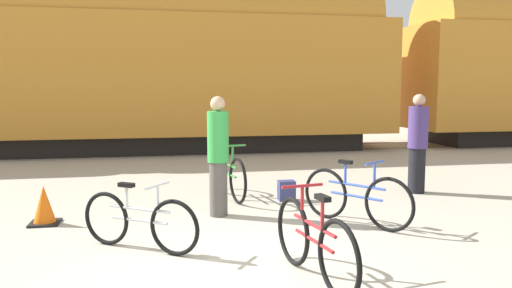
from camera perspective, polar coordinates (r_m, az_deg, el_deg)
The scene contains 12 objects.
ground_plane at distance 5.57m, azimuth -2.18°, elevation -13.64°, with size 80.00×80.00×0.00m, color #B2A893.
freight_train at distance 15.37m, azimuth -8.04°, elevation 9.80°, with size 39.92×3.02×5.39m.
rail_near at distance 14.75m, azimuth -7.72°, elevation -1.03°, with size 51.92×0.07×0.01m, color #4C4238.
rail_far at distance 16.18m, azimuth -8.01°, elevation -0.38°, with size 51.92×0.07×0.01m, color #4C4238.
bicycle_maroon at distance 5.07m, azimuth 6.61°, elevation -11.06°, with size 0.46×1.69×0.92m.
bicycle_blue at distance 7.14m, azimuth 11.34°, elevation -5.98°, with size 1.07×1.46×0.92m.
bicycle_green at distance 8.75m, azimuth -3.30°, elevation -3.48°, with size 0.49×1.81×0.96m.
bicycle_silver at distance 6.10m, azimuth -13.20°, elevation -8.57°, with size 1.37×0.98×0.82m.
person_in_green at distance 7.42m, azimuth -4.35°, elevation -1.35°, with size 0.32×0.32×1.79m.
person_in_purple at distance 9.51m, azimuth 17.99°, elevation 0.03°, with size 0.35×0.35×1.80m.
backpack at distance 8.55m, azimuth 3.51°, elevation -5.33°, with size 0.28×0.20×0.34m.
traffic_cone at distance 7.67m, azimuth -23.05°, elevation -6.56°, with size 0.40×0.40×0.55m.
Camera 1 is at (-0.78, -5.17, 1.91)m, focal length 35.00 mm.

